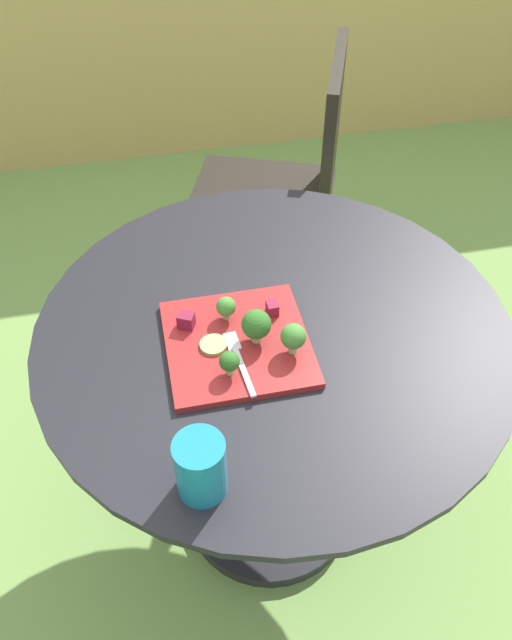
{
  "coord_description": "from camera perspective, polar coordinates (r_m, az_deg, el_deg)",
  "views": [
    {
      "loc": [
        -0.21,
        -0.81,
        1.58
      ],
      "look_at": [
        -0.04,
        -0.02,
        0.76
      ],
      "focal_mm": 35.3,
      "sensor_mm": 36.0,
      "label": 1
    }
  ],
  "objects": [
    {
      "name": "patio_table",
      "position": [
        1.4,
        1.42,
        -7.59
      ],
      "size": [
        0.92,
        0.92,
        0.72
      ],
      "color": "black",
      "rests_on": "ground_plane"
    },
    {
      "name": "cucumber_slice_0",
      "position": [
        1.15,
        -3.88,
        -2.25
      ],
      "size": [
        0.05,
        0.05,
        0.01
      ],
      "primitive_type": "cylinder",
      "color": "#8EB766",
      "rests_on": "salad_plate"
    },
    {
      "name": "beet_chunk_0",
      "position": [
        1.2,
        1.54,
        1.07
      ],
      "size": [
        0.02,
        0.03,
        0.03
      ],
      "primitive_type": "cube",
      "rotation": [
        0.0,
        0.0,
        1.61
      ],
      "color": "maroon",
      "rests_on": "salad_plate"
    },
    {
      "name": "broccoli_floret_0",
      "position": [
        1.13,
        0.03,
        -0.44
      ],
      "size": [
        0.05,
        0.05,
        0.07
      ],
      "color": "#99B770",
      "rests_on": "salad_plate"
    },
    {
      "name": "drinking_glass",
      "position": [
        0.95,
        -5.01,
        -13.33
      ],
      "size": [
        0.08,
        0.08,
        0.11
      ],
      "color": "teal",
      "rests_on": "patio_table"
    },
    {
      "name": "beet_chunk_1",
      "position": [
        1.18,
        -6.35,
        -0.05
      ],
      "size": [
        0.04,
        0.03,
        0.03
      ],
      "primitive_type": "cube",
      "rotation": [
        0.0,
        0.0,
        2.7
      ],
      "color": "maroon",
      "rests_on": "salad_plate"
    },
    {
      "name": "salad_plate",
      "position": [
        1.16,
        -1.7,
        -2.13
      ],
      "size": [
        0.26,
        0.26,
        0.01
      ],
      "primitive_type": "cube",
      "color": "maroon",
      "rests_on": "patio_table"
    },
    {
      "name": "broccoli_floret_3",
      "position": [
        1.11,
        3.41,
        -1.55
      ],
      "size": [
        0.05,
        0.05,
        0.06
      ],
      "color": "#99B770",
      "rests_on": "salad_plate"
    },
    {
      "name": "broccoli_floret_2",
      "position": [
        1.18,
        -2.73,
        1.2
      ],
      "size": [
        0.04,
        0.04,
        0.05
      ],
      "color": "#99B770",
      "rests_on": "salad_plate"
    },
    {
      "name": "patio_chair",
      "position": [
        1.95,
        3.19,
        12.66
      ],
      "size": [
        0.57,
        0.57,
        0.9
      ],
      "color": "black",
      "rests_on": "ground_plane"
    },
    {
      "name": "fork",
      "position": [
        1.12,
        -1.62,
        -3.38
      ],
      "size": [
        0.03,
        0.15,
        0.0
      ],
      "color": "silver",
      "rests_on": "salad_plate"
    },
    {
      "name": "broccoli_floret_1",
      "position": [
        1.08,
        -2.42,
        -3.81
      ],
      "size": [
        0.04,
        0.04,
        0.05
      ],
      "color": "#99B770",
      "rests_on": "salad_plate"
    },
    {
      "name": "ground_plane",
      "position": [
        1.79,
        1.15,
        -16.55
      ],
      "size": [
        12.0,
        12.0,
        0.0
      ],
      "primitive_type": "plane",
      "color": "#70994C"
    }
  ]
}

